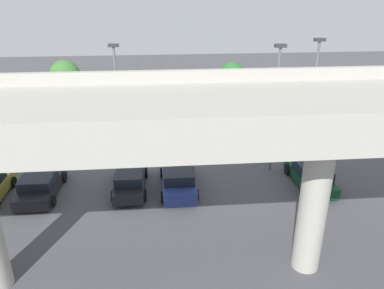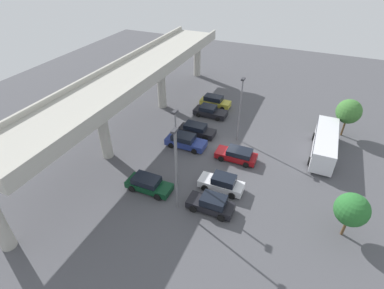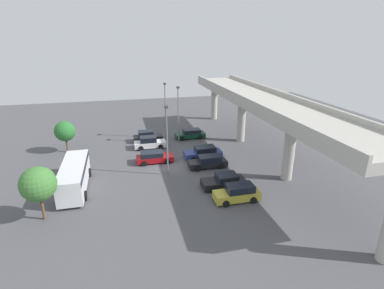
{
  "view_description": "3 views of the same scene",
  "coord_description": "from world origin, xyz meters",
  "px_view_note": "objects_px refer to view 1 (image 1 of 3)",
  "views": [
    {
      "loc": [
        -0.4,
        25.11,
        11.76
      ],
      "look_at": [
        -2.59,
        0.63,
        1.14
      ],
      "focal_mm": 35.0,
      "sensor_mm": 36.0,
      "label": 1
    },
    {
      "loc": [
        -28.24,
        -7.66,
        20.83
      ],
      "look_at": [
        -2.97,
        3.27,
        1.7
      ],
      "focal_mm": 28.0,
      "sensor_mm": 36.0,
      "label": 2
    },
    {
      "loc": [
        33.59,
        -5.2,
        15.02
      ],
      "look_at": [
        -2.95,
        3.69,
        1.41
      ],
      "focal_mm": 28.0,
      "sensor_mm": 36.0,
      "label": 3
    }
  ],
  "objects_px": {
    "parked_car_2": "(175,139)",
    "parked_car_6": "(311,175)",
    "parked_car_1": "(242,136)",
    "lamp_post_by_overpass": "(313,93)",
    "shuttle_bus": "(119,97)",
    "lamp_post_near_aisle": "(117,93)",
    "parked_car_4": "(41,185)",
    "parked_car_0": "(280,134)",
    "parked_car_3": "(130,179)",
    "lamp_post_mid_lot": "(276,101)",
    "tree_front_left": "(232,75)",
    "parked_car_7": "(178,178)",
    "tree_front_centre": "(65,75)"
  },
  "relations": [
    {
      "from": "parked_car_6",
      "to": "lamp_post_mid_lot",
      "type": "relative_size",
      "value": 0.55
    },
    {
      "from": "parked_car_4",
      "to": "tree_front_centre",
      "type": "relative_size",
      "value": 0.94
    },
    {
      "from": "lamp_post_by_overpass",
      "to": "parked_car_7",
      "type": "bearing_deg",
      "value": 20.17
    },
    {
      "from": "parked_car_0",
      "to": "shuttle_bus",
      "type": "height_order",
      "value": "shuttle_bus"
    },
    {
      "from": "lamp_post_by_overpass",
      "to": "parked_car_6",
      "type": "bearing_deg",
      "value": 74.09
    },
    {
      "from": "lamp_post_mid_lot",
      "to": "tree_front_centre",
      "type": "relative_size",
      "value": 1.72
    },
    {
      "from": "parked_car_6",
      "to": "lamp_post_near_aisle",
      "type": "xyz_separation_m",
      "value": [
        12.19,
        -5.58,
        4.03
      ]
    },
    {
      "from": "shuttle_bus",
      "to": "lamp_post_mid_lot",
      "type": "distance_m",
      "value": 17.7
    },
    {
      "from": "parked_car_1",
      "to": "tree_front_centre",
      "type": "bearing_deg",
      "value": -124.79
    },
    {
      "from": "lamp_post_near_aisle",
      "to": "shuttle_bus",
      "type": "bearing_deg",
      "value": -84.18
    },
    {
      "from": "parked_car_2",
      "to": "tree_front_centre",
      "type": "bearing_deg",
      "value": -136.39
    },
    {
      "from": "shuttle_bus",
      "to": "tree_front_left",
      "type": "distance_m",
      "value": 11.81
    },
    {
      "from": "shuttle_bus",
      "to": "parked_car_2",
      "type": "bearing_deg",
      "value": -60.37
    },
    {
      "from": "parked_car_0",
      "to": "tree_front_centre",
      "type": "bearing_deg",
      "value": -120.17
    },
    {
      "from": "parked_car_3",
      "to": "shuttle_bus",
      "type": "distance_m",
      "value": 15.2
    },
    {
      "from": "shuttle_bus",
      "to": "parked_car_6",
      "type": "bearing_deg",
      "value": -49.61
    },
    {
      "from": "parked_car_1",
      "to": "parked_car_0",
      "type": "bearing_deg",
      "value": 90.32
    },
    {
      "from": "parked_car_3",
      "to": "parked_car_6",
      "type": "height_order",
      "value": "parked_car_3"
    },
    {
      "from": "parked_car_4",
      "to": "parked_car_0",
      "type": "bearing_deg",
      "value": -68.96
    },
    {
      "from": "parked_car_2",
      "to": "lamp_post_mid_lot",
      "type": "relative_size",
      "value": 0.55
    },
    {
      "from": "lamp_post_near_aisle",
      "to": "tree_front_left",
      "type": "height_order",
      "value": "lamp_post_near_aisle"
    },
    {
      "from": "shuttle_bus",
      "to": "lamp_post_mid_lot",
      "type": "relative_size",
      "value": 1.04
    },
    {
      "from": "parked_car_1",
      "to": "lamp_post_by_overpass",
      "type": "height_order",
      "value": "lamp_post_by_overpass"
    },
    {
      "from": "parked_car_3",
      "to": "parked_car_4",
      "type": "xyz_separation_m",
      "value": [
        5.3,
        0.18,
        -0.04
      ]
    },
    {
      "from": "parked_car_7",
      "to": "lamp_post_by_overpass",
      "type": "height_order",
      "value": "lamp_post_by_overpass"
    },
    {
      "from": "parked_car_2",
      "to": "shuttle_bus",
      "type": "relative_size",
      "value": 0.52
    },
    {
      "from": "lamp_post_mid_lot",
      "to": "tree_front_left",
      "type": "height_order",
      "value": "lamp_post_mid_lot"
    },
    {
      "from": "parked_car_2",
      "to": "parked_car_4",
      "type": "relative_size",
      "value": 1.0
    },
    {
      "from": "parked_car_2",
      "to": "parked_car_4",
      "type": "distance_m",
      "value": 10.54
    },
    {
      "from": "shuttle_bus",
      "to": "lamp_post_near_aisle",
      "type": "relative_size",
      "value": 1.09
    },
    {
      "from": "parked_car_6",
      "to": "tree_front_centre",
      "type": "xyz_separation_m",
      "value": [
        18.49,
        -17.52,
        2.69
      ]
    },
    {
      "from": "lamp_post_mid_lot",
      "to": "lamp_post_near_aisle",
      "type": "bearing_deg",
      "value": -17.92
    },
    {
      "from": "shuttle_bus",
      "to": "lamp_post_near_aisle",
      "type": "xyz_separation_m",
      "value": [
        -1.01,
        9.94,
        3.13
      ]
    },
    {
      "from": "parked_car_4",
      "to": "parked_car_7",
      "type": "height_order",
      "value": "parked_car_7"
    },
    {
      "from": "parked_car_0",
      "to": "lamp_post_by_overpass",
      "type": "bearing_deg",
      "value": 17.42
    },
    {
      "from": "parked_car_3",
      "to": "lamp_post_mid_lot",
      "type": "xyz_separation_m",
      "value": [
        -9.31,
        -1.79,
        4.2
      ]
    },
    {
      "from": "lamp_post_near_aisle",
      "to": "parked_car_0",
      "type": "bearing_deg",
      "value": -174.77
    },
    {
      "from": "parked_car_2",
      "to": "parked_car_6",
      "type": "distance_m",
      "value": 10.59
    },
    {
      "from": "tree_front_centre",
      "to": "parked_car_3",
      "type": "bearing_deg",
      "value": 112.99
    },
    {
      "from": "parked_car_0",
      "to": "tree_front_left",
      "type": "height_order",
      "value": "tree_front_left"
    },
    {
      "from": "parked_car_2",
      "to": "tree_front_left",
      "type": "bearing_deg",
      "value": 149.88
    },
    {
      "from": "parked_car_4",
      "to": "lamp_post_by_overpass",
      "type": "relative_size",
      "value": 0.54
    },
    {
      "from": "parked_car_0",
      "to": "shuttle_bus",
      "type": "distance_m",
      "value": 15.99
    },
    {
      "from": "parked_car_1",
      "to": "tree_front_left",
      "type": "distance_m",
      "value": 11.45
    },
    {
      "from": "parked_car_3",
      "to": "tree_front_centre",
      "type": "height_order",
      "value": "tree_front_centre"
    },
    {
      "from": "parked_car_1",
      "to": "lamp_post_near_aisle",
      "type": "bearing_deg",
      "value": -83.19
    },
    {
      "from": "parked_car_1",
      "to": "lamp_post_by_overpass",
      "type": "bearing_deg",
      "value": 52.77
    },
    {
      "from": "lamp_post_mid_lot",
      "to": "parked_car_7",
      "type": "bearing_deg",
      "value": 17.65
    },
    {
      "from": "parked_car_0",
      "to": "parked_car_1",
      "type": "height_order",
      "value": "parked_car_1"
    },
    {
      "from": "lamp_post_mid_lot",
      "to": "lamp_post_by_overpass",
      "type": "xyz_separation_m",
      "value": [
        -3.0,
        -1.41,
        0.06
      ]
    }
  ]
}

